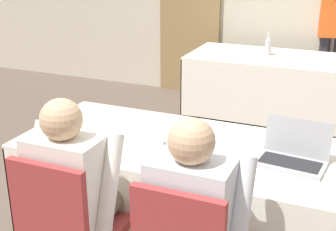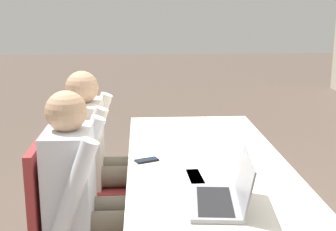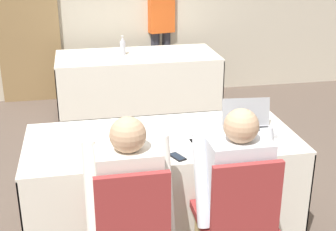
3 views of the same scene
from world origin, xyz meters
The scene contains 10 objects.
conference_table_near centered at (0.00, 0.00, 0.57)m, with size 1.93×0.88×0.73m.
laptop centered at (0.64, -0.01, 0.78)m, with size 0.38×0.29×0.22m.
cell_phone centered at (0.04, -0.34, 0.74)m, with size 0.11×0.14×0.01m.
paper_beside_laptop centered at (0.28, 0.02, 0.73)m, with size 0.22×0.31×0.00m.
paper_centre_table centered at (0.29, -0.21, 0.73)m, with size 0.23×0.31×0.00m.
paper_left_edge centered at (-0.66, -0.19, 0.73)m, with size 0.33×0.36×0.00m.
chair_near_left centered at (-0.32, -0.75, 0.52)m, with size 0.44×0.44×0.93m.
chair_near_right centered at (0.32, -0.75, 0.52)m, with size 0.44×0.44×0.93m.
person_checkered_shirt centered at (-0.32, -0.64, 0.68)m, with size 0.50×0.52×1.19m.
person_white_shirt centered at (0.32, -0.64, 0.68)m, with size 0.50×0.52×1.19m.
Camera 2 is at (2.50, -0.37, 1.60)m, focal length 50.00 mm.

